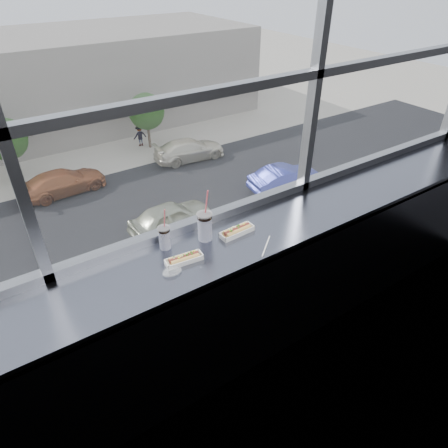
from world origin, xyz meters
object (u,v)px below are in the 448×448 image
hotdog_tray_left (184,259)px  tree_right (146,112)px  car_near_d (171,213)px  car_near_e (286,175)px  tree_center (5,139)px  soda_cup_right (205,225)px  loose_straw (266,246)px  pedestrian_d (140,133)px  hotdog_tray_right (237,231)px  wrapper (172,271)px  car_far_b (63,178)px  soda_cup_left (164,237)px  car_far_c (189,146)px

hotdog_tray_left → tree_right: size_ratio=0.05×
car_near_d → car_near_e: size_ratio=1.01×
car_near_e → tree_center: size_ratio=1.50×
tree_center → soda_cup_right: bearing=-91.4°
loose_straw → pedestrian_d: size_ratio=0.10×
hotdog_tray_right → car_near_e: 25.10m
wrapper → pedestrian_d: size_ratio=0.05×
car_far_b → wrapper: bearing=167.2°
pedestrian_d → car_near_e: bearing=112.3°
soda_cup_left → loose_straw: soda_cup_left is taller
loose_straw → car_near_e: loose_straw is taller
soda_cup_right → car_near_d: size_ratio=0.05×
soda_cup_right → car_near_d: bearing=66.2°
soda_cup_left → tree_right: (11.50, 28.11, -9.07)m
car_far_b → car_far_c: bearing=-94.8°
tree_right → wrapper: bearing=-112.2°
hotdog_tray_right → loose_straw: (0.08, -0.22, -0.02)m
wrapper → car_near_d: bearing=65.5°
wrapper → car_far_c: size_ratio=0.02×
car_far_b → tree_right: bearing=-68.7°
soda_cup_right → tree_right: bearing=68.3°
soda_cup_right → tree_center: size_ratio=0.08×
loose_straw → wrapper: (-0.63, 0.10, 0.01)m
hotdog_tray_right → wrapper: hotdog_tray_right is taller
car_far_c → tree_center: (-12.16, 4.00, 1.95)m
pedestrian_d → hotdog_tray_left: bearing=69.4°
soda_cup_left → tree_right: bearing=67.8°
hotdog_tray_left → hotdog_tray_right: 0.45m
hotdog_tray_left → car_far_c: 29.70m
hotdog_tray_right → car_near_d: bearing=64.4°
soda_cup_left → car_near_d: bearing=65.4°
wrapper → car_far_b: 26.93m
loose_straw → wrapper: 0.64m
hotdog_tray_right → hotdog_tray_left: bearing=-174.4°
loose_straw → pedestrian_d: loose_straw is taller
hotdog_tray_right → car_far_c: hotdog_tray_right is taller
soda_cup_left → car_near_e: (16.20, 16.11, -10.98)m
tree_right → car_near_d: bearing=-108.9°
car_near_e → tree_center: tree_center is taller
wrapper → tree_center: wrapper is taller
soda_cup_left → tree_center: size_ratio=0.07×
tree_center → hotdog_tray_right: bearing=-91.0°
hotdog_tray_left → tree_right: hotdog_tray_left is taller
car_near_e → tree_center: 19.49m
car_near_d → wrapper: bearing=151.6°
hotdog_tray_right → wrapper: (-0.55, -0.12, -0.01)m
car_near_d → tree_right: bearing=-22.8°
hotdog_tray_left → car_near_e: bearing=51.5°
soda_cup_left → car_far_c: soda_cup_left is taller
hotdog_tray_right → tree_center: (0.48, 28.24, -9.02)m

